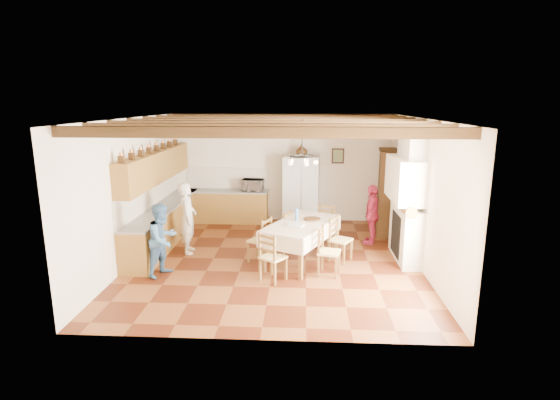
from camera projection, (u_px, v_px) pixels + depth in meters
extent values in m
cube|color=#4A1C0B|center=(275.00, 260.00, 9.41)|extent=(6.00, 6.50, 0.02)
cube|color=silver|center=(274.00, 118.00, 8.74)|extent=(6.00, 6.50, 0.02)
cube|color=#F5E5CB|center=(282.00, 168.00, 12.25)|extent=(6.00, 0.02, 3.00)
cube|color=#F5E5CB|center=(259.00, 240.00, 5.90)|extent=(6.00, 0.02, 3.00)
cube|color=#F5E5CB|center=(133.00, 190.00, 9.23)|extent=(0.02, 6.50, 3.00)
cube|color=#F5E5CB|center=(421.00, 193.00, 8.92)|extent=(0.02, 6.50, 3.00)
cube|color=brown|center=(165.00, 225.00, 10.48)|extent=(0.60, 4.30, 0.86)
cube|color=brown|center=(227.00, 207.00, 12.27)|extent=(2.30, 0.60, 0.86)
cube|color=slate|center=(164.00, 207.00, 10.38)|extent=(0.62, 4.30, 0.04)
cube|color=slate|center=(226.00, 191.00, 12.17)|extent=(2.34, 0.62, 0.04)
cube|color=white|center=(152.00, 193.00, 10.32)|extent=(0.03, 4.30, 0.60)
cube|color=white|center=(227.00, 178.00, 12.37)|extent=(2.30, 0.03, 0.60)
cube|color=brown|center=(157.00, 166.00, 10.17)|extent=(0.35, 4.20, 0.70)
cube|color=black|center=(338.00, 156.00, 12.06)|extent=(0.34, 0.03, 0.42)
cube|color=silver|center=(301.00, 190.00, 11.92)|extent=(1.00, 0.85, 1.89)
cube|color=white|center=(301.00, 224.00, 9.12)|extent=(1.73, 2.20, 0.05)
cube|color=brown|center=(264.00, 253.00, 8.64)|extent=(0.09, 0.09, 0.81)
cube|color=brown|center=(301.00, 259.00, 8.27)|extent=(0.09, 0.09, 0.81)
cube|color=brown|center=(301.00, 230.00, 10.15)|extent=(0.09, 0.09, 0.81)
cube|color=brown|center=(334.00, 235.00, 9.78)|extent=(0.09, 0.09, 0.81)
torus|color=black|center=(302.00, 156.00, 8.80)|extent=(0.47, 0.47, 0.03)
imported|color=beige|center=(188.00, 218.00, 9.69)|extent=(0.48, 0.64, 1.60)
imported|color=teal|center=(163.00, 240.00, 8.44)|extent=(0.79, 0.86, 1.44)
imported|color=#AB203F|center=(372.00, 214.00, 10.32)|extent=(0.63, 0.91, 1.43)
imported|color=silver|center=(253.00, 185.00, 12.09)|extent=(0.62, 0.45, 0.32)
imported|color=#321C0F|center=(302.00, 150.00, 11.67)|extent=(0.36, 0.36, 0.32)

